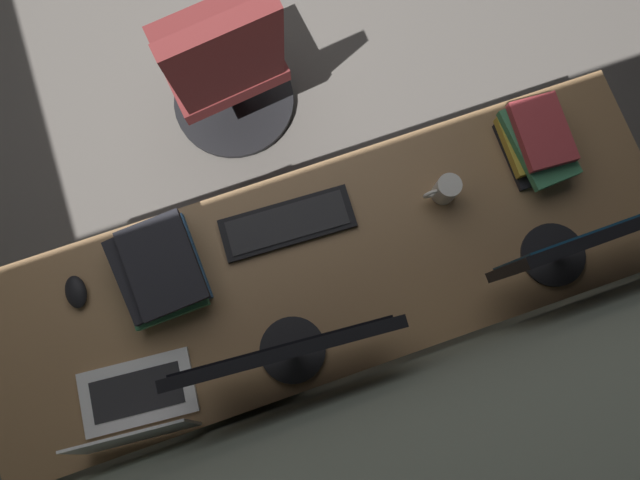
# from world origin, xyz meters

# --- Properties ---
(wall_back) EXTENTS (5.00, 0.10, 2.60)m
(wall_back) POSITION_xyz_m (0.00, 2.06, 1.30)
(wall_back) COLOR slate
(wall_back) RESTS_ON ground
(desk) EXTENTS (2.18, 0.66, 0.73)m
(desk) POSITION_xyz_m (-0.06, 1.66, 0.66)
(desk) COLOR #936D47
(desk) RESTS_ON ground
(drawer_pedestal) EXTENTS (0.40, 0.51, 0.69)m
(drawer_pedestal) POSITION_xyz_m (0.30, 1.68, 0.35)
(drawer_pedestal) COLOR #936D47
(drawer_pedestal) RESTS_ON ground
(monitor_primary) EXTENTS (0.52, 0.20, 0.43)m
(monitor_primary) POSITION_xyz_m (-0.75, 1.85, 0.98)
(monitor_primary) COLOR black
(monitor_primary) RESTS_ON desk
(monitor_secondary) EXTENTS (0.58, 0.20, 0.43)m
(monitor_secondary) POSITION_xyz_m (0.11, 1.86, 0.98)
(monitor_secondary) COLOR black
(monitor_secondary) RESTS_ON desk
(laptop_leftmost) EXTENTS (0.36, 0.26, 0.19)m
(laptop_leftmost) POSITION_xyz_m (0.59, 1.88, 0.78)
(laptop_leftmost) COLOR white
(laptop_leftmost) RESTS_ON desk
(keyboard_main) EXTENTS (0.43, 0.16, 0.02)m
(keyboard_main) POSITION_xyz_m (0.01, 1.49, 0.74)
(keyboard_main) COLOR black
(keyboard_main) RESTS_ON desk
(mouse_main) EXTENTS (0.06, 0.10, 0.03)m
(mouse_main) POSITION_xyz_m (0.69, 1.48, 0.75)
(mouse_main) COLOR black
(mouse_main) RESTS_ON desk
(book_stack_near) EXTENTS (0.21, 0.29, 0.12)m
(book_stack_near) POSITION_xyz_m (-0.82, 1.50, 0.79)
(book_stack_near) COLOR black
(book_stack_near) RESTS_ON desk
(book_stack_far) EXTENTS (0.26, 0.31, 0.11)m
(book_stack_far) POSITION_xyz_m (0.41, 1.51, 0.79)
(book_stack_far) COLOR #38669E
(book_stack_far) RESTS_ON desk
(coffee_mug) EXTENTS (0.11, 0.07, 0.10)m
(coffee_mug) POSITION_xyz_m (-0.49, 1.55, 0.78)
(coffee_mug) COLOR silver
(coffee_mug) RESTS_ON desk
(office_chair) EXTENTS (0.56, 0.58, 0.97)m
(office_chair) POSITION_xyz_m (0.04, 0.76, 0.46)
(office_chair) COLOR maroon
(office_chair) RESTS_ON ground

